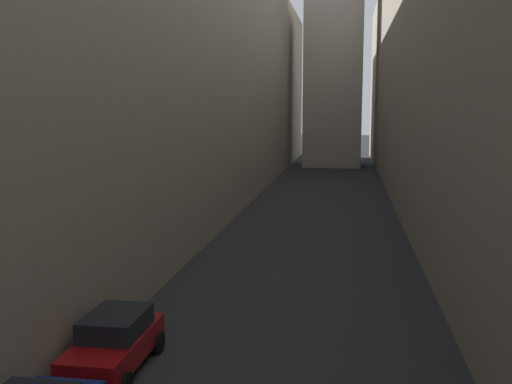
% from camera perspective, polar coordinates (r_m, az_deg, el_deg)
% --- Properties ---
extents(ground_plane, '(264.00, 264.00, 0.00)m').
position_cam_1_polar(ground_plane, '(40.84, 5.99, -2.29)').
color(ground_plane, '#232326').
extents(building_block_left, '(14.64, 108.00, 20.81)m').
position_cam_1_polar(building_block_left, '(44.75, -10.65, 11.89)').
color(building_block_left, gray).
rests_on(building_block_left, ground).
extents(building_block_right, '(13.60, 108.00, 21.70)m').
position_cam_1_polar(building_block_right, '(43.53, 23.13, 12.09)').
color(building_block_right, gray).
rests_on(building_block_right, ground).
extents(parked_car_left_far, '(1.89, 3.99, 1.62)m').
position_cam_1_polar(parked_car_left_far, '(17.40, -13.63, -13.99)').
color(parked_car_left_far, maroon).
rests_on(parked_car_left_far, ground).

